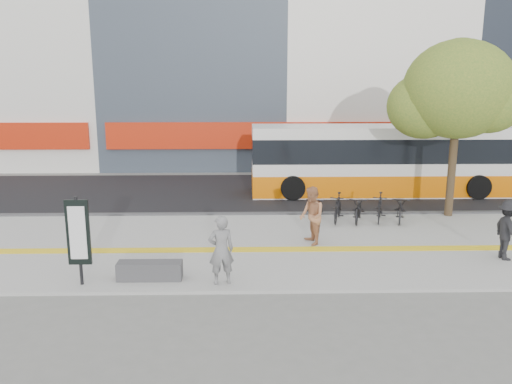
{
  "coord_description": "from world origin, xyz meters",
  "views": [
    {
      "loc": [
        -0.22,
        -13.42,
        5.01
      ],
      "look_at": [
        0.12,
        2.0,
        1.59
      ],
      "focal_mm": 36.35,
      "sensor_mm": 36.0,
      "label": 1
    }
  ],
  "objects_px": {
    "bus": "(380,162)",
    "bench": "(150,271)",
    "pedestrian_tan": "(312,216)",
    "pedestrian_dark": "(508,230)",
    "seated_woman": "(221,250)",
    "street_tree": "(456,92)",
    "signboard": "(78,234)"
  },
  "relations": [
    {
      "from": "seated_woman",
      "to": "pedestrian_dark",
      "type": "bearing_deg",
      "value": 178.66
    },
    {
      "from": "bench",
      "to": "seated_woman",
      "type": "xyz_separation_m",
      "value": [
        1.8,
        -0.32,
        0.63
      ]
    },
    {
      "from": "street_tree",
      "to": "seated_woman",
      "type": "distance_m",
      "value": 10.8
    },
    {
      "from": "seated_woman",
      "to": "pedestrian_tan",
      "type": "distance_m",
      "value": 3.97
    },
    {
      "from": "bus",
      "to": "pedestrian_tan",
      "type": "distance_m",
      "value": 7.99
    },
    {
      "from": "signboard",
      "to": "street_tree",
      "type": "height_order",
      "value": "street_tree"
    },
    {
      "from": "street_tree",
      "to": "pedestrian_tan",
      "type": "bearing_deg",
      "value": -148.48
    },
    {
      "from": "bench",
      "to": "bus",
      "type": "bearing_deg",
      "value": 49.77
    },
    {
      "from": "bench",
      "to": "bus",
      "type": "xyz_separation_m",
      "value": [
        8.21,
        9.7,
        1.14
      ]
    },
    {
      "from": "street_tree",
      "to": "pedestrian_tan",
      "type": "relative_size",
      "value": 3.59
    },
    {
      "from": "pedestrian_tan",
      "to": "street_tree",
      "type": "bearing_deg",
      "value": 109.52
    },
    {
      "from": "signboard",
      "to": "bus",
      "type": "distance_m",
      "value": 14.01
    },
    {
      "from": "street_tree",
      "to": "pedestrian_dark",
      "type": "distance_m",
      "value": 5.97
    },
    {
      "from": "signboard",
      "to": "bus",
      "type": "height_order",
      "value": "bus"
    },
    {
      "from": "bench",
      "to": "bus",
      "type": "distance_m",
      "value": 12.76
    },
    {
      "from": "bench",
      "to": "street_tree",
      "type": "bearing_deg",
      "value": 31.62
    },
    {
      "from": "pedestrian_tan",
      "to": "pedestrian_dark",
      "type": "xyz_separation_m",
      "value": [
        5.23,
        -1.44,
        -0.04
      ]
    },
    {
      "from": "bus",
      "to": "bench",
      "type": "bearing_deg",
      "value": -130.23
    },
    {
      "from": "signboard",
      "to": "pedestrian_tan",
      "type": "relative_size",
      "value": 1.25
    },
    {
      "from": "bench",
      "to": "signboard",
      "type": "bearing_deg",
      "value": -169.19
    },
    {
      "from": "street_tree",
      "to": "seated_woman",
      "type": "xyz_separation_m",
      "value": [
        -7.98,
        -6.34,
        -3.58
      ]
    },
    {
      "from": "bench",
      "to": "pedestrian_dark",
      "type": "bearing_deg",
      "value": 7.49
    },
    {
      "from": "pedestrian_tan",
      "to": "seated_woman",
      "type": "bearing_deg",
      "value": -52.4
    },
    {
      "from": "bus",
      "to": "signboard",
      "type": "bearing_deg",
      "value": -134.42
    },
    {
      "from": "bench",
      "to": "pedestrian_dark",
      "type": "xyz_separation_m",
      "value": [
        9.6,
        1.26,
        0.61
      ]
    },
    {
      "from": "bench",
      "to": "street_tree",
      "type": "distance_m",
      "value": 12.23
    },
    {
      "from": "bench",
      "to": "pedestrian_tan",
      "type": "relative_size",
      "value": 0.91
    },
    {
      "from": "bench",
      "to": "pedestrian_tan",
      "type": "xyz_separation_m",
      "value": [
        4.37,
        2.7,
        0.65
      ]
    },
    {
      "from": "seated_woman",
      "to": "pedestrian_dark",
      "type": "height_order",
      "value": "seated_woman"
    },
    {
      "from": "seated_woman",
      "to": "bus",
      "type": "bearing_deg",
      "value": -135.39
    },
    {
      "from": "street_tree",
      "to": "pedestrian_tan",
      "type": "xyz_separation_m",
      "value": [
        -5.41,
        -3.32,
        -3.56
      ]
    },
    {
      "from": "seated_woman",
      "to": "pedestrian_tan",
      "type": "relative_size",
      "value": 0.98
    }
  ]
}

